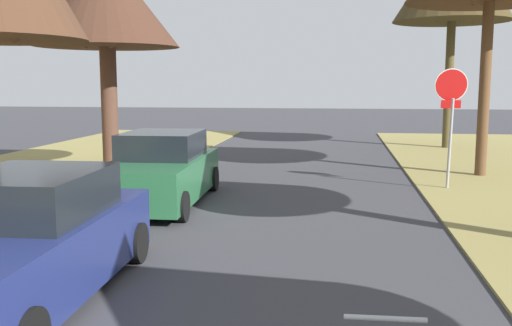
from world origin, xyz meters
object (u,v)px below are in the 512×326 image
stop_sign_far (451,102)px  street_tree_left_far (106,1)px  parked_sedan_navy (26,242)px  parked_sedan_green (161,171)px

stop_sign_far → street_tree_left_far: (-9.36, 1.41, 2.78)m
stop_sign_far → parked_sedan_navy: stop_sign_far is taller
stop_sign_far → street_tree_left_far: 9.87m
stop_sign_far → parked_sedan_green: bearing=-158.8°
stop_sign_far → parked_sedan_navy: bearing=-127.5°
stop_sign_far → parked_sedan_navy: size_ratio=0.66×
street_tree_left_far → stop_sign_far: bearing=-8.6°
street_tree_left_far → parked_sedan_navy: 11.11m
stop_sign_far → parked_sedan_green: size_ratio=0.66×
street_tree_left_far → parked_sedan_navy: (2.88, -9.85, -4.24)m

